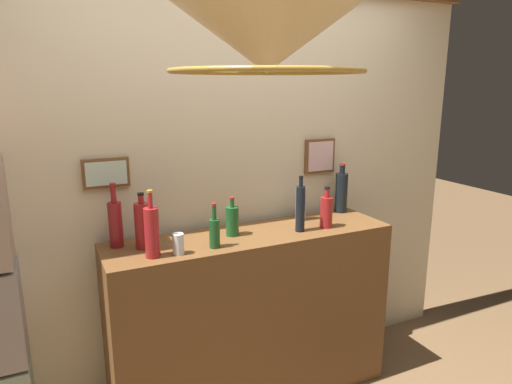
{
  "coord_description": "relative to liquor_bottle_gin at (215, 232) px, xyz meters",
  "views": [
    {
      "loc": [
        -1.02,
        -1.38,
        1.83
      ],
      "look_at": [
        0.0,
        0.75,
        1.27
      ],
      "focal_mm": 32.05,
      "sensor_mm": 36.0,
      "label": 1
    }
  ],
  "objects": [
    {
      "name": "panelled_rear_partition",
      "position": [
        0.26,
        0.4,
        0.25
      ],
      "size": [
        3.28,
        0.15,
        2.56
      ],
      "color": "beige",
      "rests_on": "ground"
    },
    {
      "name": "bar_shelf_unit",
      "position": [
        0.26,
        0.11,
        -0.59
      ],
      "size": [
        1.62,
        0.43,
        1.02
      ],
      "primitive_type": "cube",
      "color": "brown",
      "rests_on": "ground"
    },
    {
      "name": "liquor_bottle_gin",
      "position": [
        0.0,
        0.0,
        0.0
      ],
      "size": [
        0.05,
        0.05,
        0.23
      ],
      "color": "#194B21",
      "rests_on": "bar_shelf_unit"
    },
    {
      "name": "liquor_bottle_port",
      "position": [
        0.7,
        0.04,
        0.01
      ],
      "size": [
        0.07,
        0.07,
        0.24
      ],
      "color": "maroon",
      "rests_on": "bar_shelf_unit"
    },
    {
      "name": "liquor_bottle_brandy",
      "position": [
        0.97,
        0.27,
        0.05
      ],
      "size": [
        0.08,
        0.08,
        0.32
      ],
      "color": "black",
      "rests_on": "bar_shelf_unit"
    },
    {
      "name": "liquor_bottle_sherry",
      "position": [
        0.64,
        0.23,
        0.02
      ],
      "size": [
        0.06,
        0.06,
        0.27
      ],
      "color": "#A3CDD8",
      "rests_on": "bar_shelf_unit"
    },
    {
      "name": "liquor_bottle_vodka",
      "position": [
        0.15,
        0.14,
        0.0
      ],
      "size": [
        0.07,
        0.07,
        0.22
      ],
      "color": "#1A5224",
      "rests_on": "bar_shelf_unit"
    },
    {
      "name": "liquor_bottle_whiskey",
      "position": [
        -0.45,
        0.23,
        0.04
      ],
      "size": [
        0.07,
        0.07,
        0.33
      ],
      "color": "maroon",
      "rests_on": "bar_shelf_unit"
    },
    {
      "name": "liquor_bottle_mezcal",
      "position": [
        -0.33,
        0.15,
        0.04
      ],
      "size": [
        0.08,
        0.08,
        0.29
      ],
      "color": "maroon",
      "rests_on": "bar_shelf_unit"
    },
    {
      "name": "liquor_bottle_tequila",
      "position": [
        -0.31,
        0.01,
        0.04
      ],
      "size": [
        0.07,
        0.07,
        0.33
      ],
      "color": "maroon",
      "rests_on": "bar_shelf_unit"
    },
    {
      "name": "liquor_bottle_rye",
      "position": [
        0.53,
        0.04,
        0.05
      ],
      "size": [
        0.05,
        0.05,
        0.32
      ],
      "color": "black",
      "rests_on": "bar_shelf_unit"
    },
    {
      "name": "glass_tumbler_rocks",
      "position": [
        -0.19,
        -0.01,
        -0.03
      ],
      "size": [
        0.06,
        0.06,
        0.1
      ],
      "color": "silver",
      "rests_on": "bar_shelf_unit"
    },
    {
      "name": "pendant_lamp",
      "position": [
        -0.08,
        -0.72,
        0.87
      ],
      "size": [
        0.63,
        0.63,
        0.62
      ],
      "color": "beige"
    }
  ]
}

